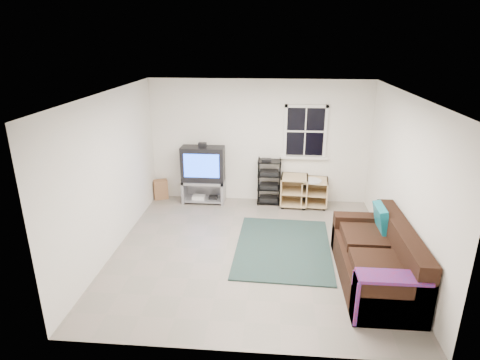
# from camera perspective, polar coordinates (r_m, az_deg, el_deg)

# --- Properties ---
(room) EXTENTS (4.60, 4.62, 4.60)m
(room) POSITION_cam_1_polar(r_m,az_deg,el_deg) (8.44, 9.24, 6.35)
(room) COLOR gray
(room) RESTS_ON ground
(tv_unit) EXTENTS (0.90, 0.45, 1.32)m
(tv_unit) POSITION_cam_1_polar(r_m,az_deg,el_deg) (8.54, -5.25, 1.43)
(tv_unit) COLOR gray
(tv_unit) RESTS_ON ground
(av_rack) EXTENTS (0.49, 0.36, 0.98)m
(av_rack) POSITION_cam_1_polar(r_m,az_deg,el_deg) (8.56, 4.14, -0.60)
(av_rack) COLOR black
(av_rack) RESTS_ON ground
(side_table_left) EXTENTS (0.58, 0.58, 0.65)m
(side_table_left) POSITION_cam_1_polar(r_m,az_deg,el_deg) (8.55, 7.69, -1.33)
(side_table_left) COLOR #D6B484
(side_table_left) RESTS_ON ground
(side_table_right) EXTENTS (0.58, 0.59, 0.62)m
(side_table_right) POSITION_cam_1_polar(r_m,az_deg,el_deg) (8.57, 10.51, -1.44)
(side_table_right) COLOR #D6B484
(side_table_right) RESTS_ON ground
(sofa) EXTENTS (0.94, 2.11, 0.97)m
(sofa) POSITION_cam_1_polar(r_m,az_deg,el_deg) (6.21, 19.00, -10.84)
(sofa) COLOR black
(sofa) RESTS_ON ground
(shag_rug) EXTENTS (1.65, 2.22, 0.03)m
(shag_rug) POSITION_cam_1_polar(r_m,az_deg,el_deg) (6.95, 6.15, -9.48)
(shag_rug) COLOR #2F2215
(shag_rug) RESTS_ON ground
(paper_bag) EXTENTS (0.35, 0.30, 0.43)m
(paper_bag) POSITION_cam_1_polar(r_m,az_deg,el_deg) (9.01, -11.21, -1.31)
(paper_bag) COLOR #926241
(paper_bag) RESTS_ON ground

